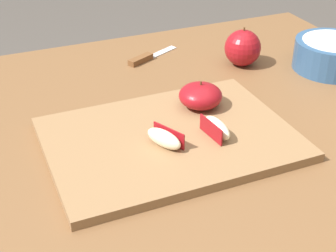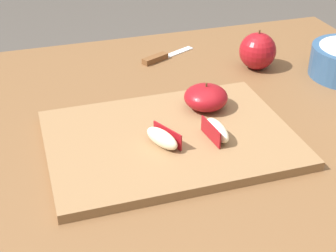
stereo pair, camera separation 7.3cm
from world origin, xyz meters
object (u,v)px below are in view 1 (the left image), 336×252
Objects in this scene: paring_knife at (145,58)px; whole_apple_red_delicious at (243,48)px; apple_half_skin_up at (200,96)px; apple_wedge_right at (164,138)px; ceramic_fruit_bowl at (332,54)px; cutting_board at (168,139)px; apple_wedge_front at (217,128)px.

whole_apple_red_delicious reaches higher than paring_knife.
apple_half_skin_up is 0.57× the size of paring_knife.
whole_apple_red_delicious is at bearing 41.50° from apple_half_skin_up.
apple_wedge_right is at bearing -139.07° from apple_half_skin_up.
ceramic_fruit_bowl is (0.39, -0.22, 0.03)m from paring_knife.
cutting_board is 2.50× the size of ceramic_fruit_bowl.
cutting_board is at bearing -104.17° from paring_knife.
apple_half_skin_up reaches higher than ceramic_fruit_bowl.
apple_half_skin_up is at bearing -88.17° from paring_knife.
ceramic_fruit_bowl is at bearing 24.53° from apple_wedge_front.
whole_apple_red_delicious is (0.32, 0.28, 0.01)m from apple_wedge_right.
apple_wedge_front reaches higher than cutting_board.
apple_half_skin_up reaches higher than apple_wedge_right.
ceramic_fruit_bowl is at bearing 19.64° from apple_wedge_right.
whole_apple_red_delicious is at bearing 52.37° from apple_wedge_front.
ceramic_fruit_bowl is (0.48, 0.15, 0.03)m from cutting_board.
apple_half_skin_up reaches higher than paring_knife.
apple_half_skin_up is 0.26m from whole_apple_red_delicious.
apple_wedge_right reaches higher than cutting_board.
apple_wedge_front reaches higher than paring_knife.
ceramic_fruit_bowl is at bearing 11.01° from apple_half_skin_up.
apple_half_skin_up reaches higher than cutting_board.
apple_half_skin_up is at bearing -168.99° from ceramic_fruit_bowl.
cutting_board is 0.39m from whole_apple_red_delicious.
whole_apple_red_delicious is (0.30, 0.25, 0.03)m from cutting_board.
whole_apple_red_delicious is at bearing 41.29° from apple_wedge_right.
paring_knife is (0.01, 0.40, -0.03)m from apple_wedge_front.
apple_wedge_front is 0.40m from paring_knife.
apple_half_skin_up is 0.11m from apple_wedge_front.
cutting_board is 0.50m from ceramic_fruit_bowl.
cutting_board is at bearing 56.73° from apple_wedge_right.
apple_wedge_right is at bearing -123.27° from cutting_board.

